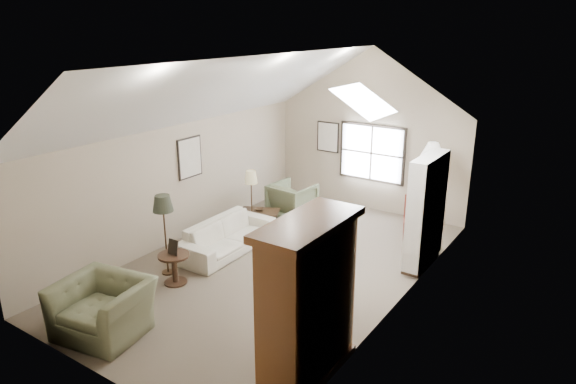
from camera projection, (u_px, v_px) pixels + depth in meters
The scene contains 18 objects.
room_shell at pixel (275, 100), 8.99m from camera, with size 5.01×8.01×4.00m.
window at pixel (372, 153), 12.62m from camera, with size 1.72×0.08×1.42m, color black.
skylight at pixel (365, 99), 9.01m from camera, with size 0.80×1.20×0.52m, color white, non-canonical shape.
wall_art at pixel (258, 147), 11.98m from camera, with size 1.97×3.71×0.88m.
armoire at pixel (308, 300), 6.61m from camera, with size 0.60×1.50×2.20m, color brown.
tv_alcove at pixel (426, 210), 9.67m from camera, with size 0.32×1.30×2.10m, color white.
media_console at pixel (422, 250), 9.95m from camera, with size 0.34×1.18×0.60m, color #382316.
tv_panel at pixel (424, 221), 9.75m from camera, with size 0.05×0.90×0.55m, color black.
sofa at pixel (228, 236), 10.55m from camera, with size 2.27×0.89×0.66m, color beige.
armchair_near at pixel (103, 308), 7.72m from camera, with size 1.29×1.12×0.84m, color #636345.
armchair_far at pixel (292, 201), 12.30m from camera, with size 0.94×0.96×0.88m, color #5E6748.
coffee_table at pixel (260, 220), 11.71m from camera, with size 0.87×0.48×0.45m, color #3A2918.
bowl at pixel (260, 209), 11.64m from camera, with size 0.21×0.21×0.05m, color #362816.
side_table at pixel (175, 269), 9.25m from camera, with size 0.57×0.57×0.57m, color #3D2619.
side_chair at pixel (412, 218), 11.16m from camera, with size 0.36×0.36×0.94m, color maroon.
tripod_lamp at pixel (429, 188), 11.23m from camera, with size 0.61×0.61×2.12m, color white, non-canonical shape.
dark_lamp at pixel (165, 234), 9.46m from camera, with size 0.38×0.38×1.58m, color #24281C, non-canonical shape.
tan_lamp at pixel (252, 200), 11.53m from camera, with size 0.28×0.28×1.42m, color tan, non-canonical shape.
Camera 1 is at (5.22, -7.39, 4.51)m, focal length 32.00 mm.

